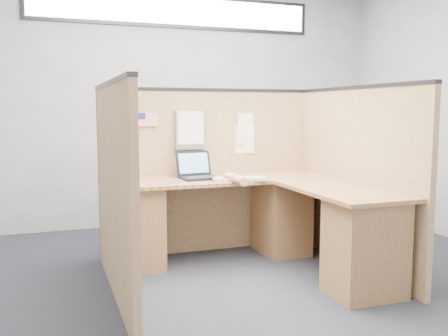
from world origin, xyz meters
name	(u,v)px	position (x,y,z in m)	size (l,w,h in m)	color
floor	(250,283)	(0.00, 0.00, 0.00)	(5.00, 5.00, 0.00)	#20232E
wall_back	(176,104)	(0.00, 2.25, 1.40)	(5.00, 5.00, 0.00)	#949699
clerestory_window	(176,11)	(0.00, 2.23, 2.45)	(3.30, 0.04, 0.38)	#232328
cubicle_partitions	(231,178)	(0.00, 0.43, 0.77)	(2.06, 1.83, 1.53)	brown
l_desk	(257,223)	(0.18, 0.29, 0.39)	(1.95, 1.75, 0.73)	brown
laptop	(198,172)	(-0.19, 0.75, 0.79)	(0.35, 0.34, 0.23)	black
keyboard	(239,179)	(0.10, 0.48, 0.74)	(0.47, 0.25, 0.03)	tan
mouse	(230,179)	(0.01, 0.48, 0.75)	(0.11, 0.07, 0.05)	silver
hand_forearm	(237,179)	(0.02, 0.34, 0.77)	(0.11, 0.39, 0.08)	tan
blue_poster	(117,112)	(-0.85, 0.97, 1.31)	(0.18, 0.00, 0.24)	navy
american_flag	(145,121)	(-0.61, 0.96, 1.24)	(0.18, 0.01, 0.32)	olive
file_holder	(190,130)	(-0.20, 0.94, 1.15)	(0.28, 0.05, 0.35)	slate
paper_left	(248,128)	(0.38, 0.97, 1.16)	(0.22, 0.00, 0.28)	white
paper_right	(244,139)	(0.33, 0.97, 1.05)	(0.21, 0.00, 0.27)	white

